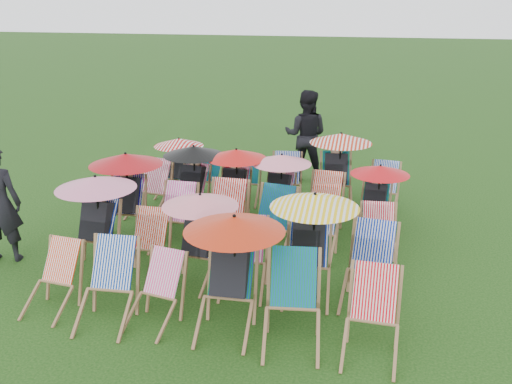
% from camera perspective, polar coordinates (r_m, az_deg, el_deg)
% --- Properties ---
extents(ground, '(100.00, 100.00, 0.00)m').
position_cam_1_polar(ground, '(9.02, -1.53, -5.99)').
color(ground, black).
rests_on(ground, ground).
extents(deckchair_0, '(0.64, 0.83, 0.85)m').
position_cam_1_polar(deckchair_0, '(7.73, -19.75, -8.22)').
color(deckchair_0, olive).
rests_on(deckchair_0, ground).
extents(deckchair_1, '(0.70, 0.94, 0.98)m').
position_cam_1_polar(deckchair_1, '(7.23, -14.73, -9.05)').
color(deckchair_1, olive).
rests_on(deckchair_1, ground).
extents(deckchair_2, '(0.70, 0.87, 0.85)m').
position_cam_1_polar(deckchair_2, '(7.10, -10.12, -9.83)').
color(deckchair_2, olive).
rests_on(deckchair_2, ground).
extents(deckchair_3, '(1.19, 1.25, 1.42)m').
position_cam_1_polar(deckchair_3, '(6.75, -2.72, -8.04)').
color(deckchair_3, olive).
rests_on(deckchair_3, ground).
extents(deckchair_4, '(0.79, 1.01, 1.02)m').
position_cam_1_polar(deckchair_4, '(6.59, 3.67, -11.12)').
color(deckchair_4, olive).
rests_on(deckchair_4, ground).
extents(deckchair_5, '(0.66, 0.89, 0.94)m').
position_cam_1_polar(deckchair_5, '(6.53, 11.56, -12.22)').
color(deckchair_5, olive).
rests_on(deckchair_5, ground).
extents(deckchair_6, '(1.16, 1.22, 1.37)m').
position_cam_1_polar(deckchair_6, '(8.60, -16.05, -2.81)').
color(deckchair_6, olive).
rests_on(deckchair_6, ground).
extents(deckchair_7, '(0.60, 0.83, 0.90)m').
position_cam_1_polar(deckchair_7, '(8.28, -11.02, -5.33)').
color(deckchair_7, olive).
rests_on(deckchair_7, ground).
extents(deckchair_8, '(1.06, 1.12, 1.26)m').
position_cam_1_polar(deckchair_8, '(7.92, -6.05, -4.51)').
color(deckchair_8, olive).
rests_on(deckchair_8, ground).
extents(deckchair_9, '(0.70, 0.92, 0.94)m').
position_cam_1_polar(deckchair_9, '(7.72, -1.23, -6.62)').
color(deckchair_9, olive).
rests_on(deckchair_9, ground).
extents(deckchair_10, '(1.17, 1.24, 1.39)m').
position_cam_1_polar(deckchair_10, '(7.53, 5.37, -5.20)').
color(deckchair_10, olive).
rests_on(deckchair_10, ground).
extents(deckchair_11, '(0.76, 0.99, 1.00)m').
position_cam_1_polar(deckchair_11, '(7.55, 11.29, -7.41)').
color(deckchair_11, olive).
rests_on(deckchair_11, ground).
extents(deckchair_12, '(1.19, 1.26, 1.41)m').
position_cam_1_polar(deckchair_12, '(9.53, -13.13, -0.27)').
color(deckchair_12, olive).
rests_on(deckchair_12, ground).
extents(deckchair_13, '(0.64, 0.89, 0.96)m').
position_cam_1_polar(deckchair_13, '(9.13, -8.22, -2.58)').
color(deckchair_13, olive).
rests_on(deckchair_13, ground).
extents(deckchair_14, '(0.68, 0.95, 1.02)m').
position_cam_1_polar(deckchair_14, '(8.98, -3.23, -2.57)').
color(deckchair_14, olive).
rests_on(deckchair_14, ground).
extents(deckchair_15, '(0.81, 1.02, 1.01)m').
position_cam_1_polar(deckchair_15, '(8.72, 1.39, -3.25)').
color(deckchair_15, olive).
rests_on(deckchair_15, ground).
extents(deckchair_16, '(0.63, 0.83, 0.86)m').
position_cam_1_polar(deckchair_16, '(8.76, 6.26, -3.81)').
color(deckchair_16, olive).
rests_on(deckchair_16, ground).
extents(deckchair_17, '(0.64, 0.85, 0.88)m').
position_cam_1_polar(deckchair_17, '(8.58, 12.14, -4.57)').
color(deckchair_17, olive).
rests_on(deckchair_17, ground).
extents(deckchair_18, '(0.75, 0.96, 0.96)m').
position_cam_1_polar(deckchair_18, '(10.54, -10.64, 0.27)').
color(deckchair_18, olive).
rests_on(deckchair_18, ground).
extents(deckchair_19, '(1.09, 1.16, 1.29)m').
position_cam_1_polar(deckchair_19, '(10.29, -6.62, 1.19)').
color(deckchair_19, olive).
rests_on(deckchair_19, ground).
extents(deckchair_20, '(1.07, 1.12, 1.27)m').
position_cam_1_polar(deckchair_20, '(10.08, -2.32, 0.86)').
color(deckchair_20, olive).
rests_on(deckchair_20, ground).
extents(deckchair_21, '(1.04, 1.10, 1.23)m').
position_cam_1_polar(deckchair_21, '(9.91, 2.15, 0.39)').
color(deckchair_21, olive).
rests_on(deckchair_21, ground).
extents(deckchair_22, '(0.70, 0.93, 0.95)m').
position_cam_1_polar(deckchair_22, '(9.68, 6.75, -1.27)').
color(deckchair_22, olive).
rests_on(deckchair_22, ground).
extents(deckchair_23, '(0.98, 1.04, 1.16)m').
position_cam_1_polar(deckchair_23, '(9.72, 11.82, -0.61)').
color(deckchair_23, olive).
rests_on(deckchair_23, ground).
extents(deckchair_24, '(0.98, 1.04, 1.16)m').
position_cam_1_polar(deckchair_24, '(11.43, -8.04, 2.59)').
color(deckchair_24, olive).
rests_on(deckchair_24, ground).
extents(deckchair_25, '(0.67, 0.84, 0.83)m').
position_cam_1_polar(deckchair_25, '(11.25, -5.13, 1.37)').
color(deckchair_25, olive).
rests_on(deckchair_25, ground).
extents(deckchair_26, '(0.61, 0.82, 0.85)m').
position_cam_1_polar(deckchair_26, '(11.03, -1.06, 1.16)').
color(deckchair_26, olive).
rests_on(deckchair_26, ground).
extents(deckchair_27, '(0.72, 0.93, 0.94)m').
position_cam_1_polar(deckchair_27, '(10.91, 3.04, 1.17)').
color(deckchair_27, olive).
rests_on(deckchair_27, ground).
extents(deckchair_28, '(1.17, 1.26, 1.39)m').
position_cam_1_polar(deckchair_28, '(10.85, 8.14, 2.33)').
color(deckchair_28, olive).
rests_on(deckchair_28, ground).
extents(deckchair_29, '(0.68, 0.88, 0.89)m').
position_cam_1_polar(deckchair_29, '(10.76, 12.54, 0.32)').
color(deckchair_29, olive).
rests_on(deckchair_29, ground).
extents(person_rear, '(0.97, 0.77, 1.95)m').
position_cam_1_polar(person_rear, '(12.36, 5.01, 5.69)').
color(person_rear, black).
rests_on(person_rear, ground).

